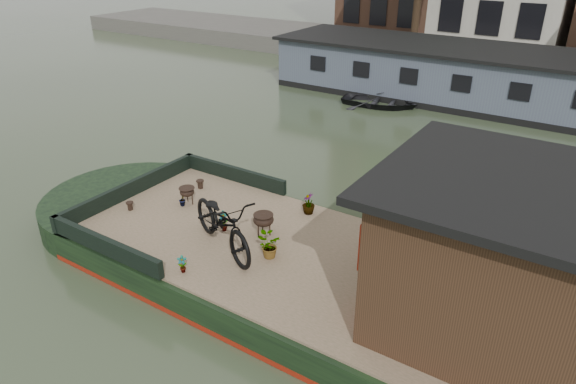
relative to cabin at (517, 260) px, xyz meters
The scene contains 18 objects.
ground 2.88m from the cabin, behind, with size 120.00×120.00×0.00m, color #2A3421.
houseboat_hull 3.87m from the cabin, behind, with size 14.01×4.02×0.60m.
houseboat_deck 2.52m from the cabin, behind, with size 11.80×3.80×0.05m, color #917459.
bow_bulwark 7.33m from the cabin, behind, with size 3.00×4.00×0.35m.
cabin is the anchor object (origin of this frame).
bicycle 5.00m from the cabin, behind, with size 0.76×2.17×1.14m, color black.
potted_plant_a 5.44m from the cabin, behind, with size 0.23×0.15×0.43m, color brown.
potted_plant_b 6.88m from the cabin, behind, with size 0.17×0.14×0.31m, color brown.
potted_plant_c 4.18m from the cabin, behind, with size 0.43×0.37×0.48m, color brown.
potted_plant_d 4.66m from the cabin, 160.93° to the left, with size 0.26×0.26×0.47m, color maroon.
potted_plant_e 5.38m from the cabin, 162.65° to the right, with size 0.17×0.12×0.33m, color #9E602E.
brazier_front 6.84m from the cabin, behind, with size 0.37×0.37×0.39m, color black, non-canonical shape.
brazier_rear 4.71m from the cabin, behind, with size 0.42×0.42×0.45m, color black, non-canonical shape.
bollard_port 7.23m from the cabin, behind, with size 0.18×0.18×0.20m, color black.
bollard_stbd 7.70m from the cabin, behind, with size 0.16×0.16×0.18m, color black.
dinghy 13.60m from the cabin, 121.67° to the left, with size 2.11×2.95×0.61m, color black.
far_houseboat 14.20m from the cabin, 98.88° to the left, with size 20.40×4.40×2.11m.
quay 20.67m from the cabin, 96.09° to the left, with size 60.00×6.00×0.90m, color #47443F.
Camera 1 is at (2.79, -6.79, 5.94)m, focal length 32.00 mm.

